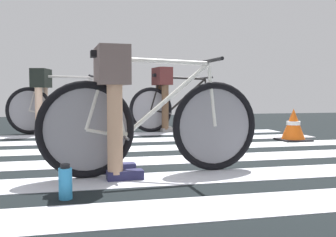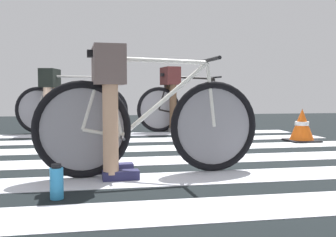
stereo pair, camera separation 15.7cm
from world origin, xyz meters
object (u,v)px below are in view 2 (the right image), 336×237
Objects in this scene: bicycle_2_of_3 at (71,108)px; water_bottle at (57,182)px; bicycle_1_of_3 at (150,124)px; cyclist_3_of_3 at (170,90)px; bicycle_3_of_3 at (188,107)px; traffic_cone at (302,126)px; cyclist_2_of_3 at (50,92)px; cyclist_1_of_3 at (109,93)px.

water_bottle is at bearing -76.09° from bicycle_2_of_3.
cyclist_3_of_3 is at bearing 72.96° from bicycle_1_of_3.
bicycle_2_of_3 and bicycle_3_of_3 have the same top height.
bicycle_3_of_3 is at bearing 66.01° from water_bottle.
traffic_cone is (2.98, -1.51, -0.19)m from bicycle_2_of_3.
bicycle_1_of_3 is at bearing -143.04° from traffic_cone.
bicycle_1_of_3 is at bearing -59.60° from cyclist_2_of_3.
cyclist_1_of_3 is at bearing -146.30° from traffic_cone.
water_bottle is (-0.64, -0.58, -0.29)m from bicycle_1_of_3.
water_bottle is 3.58m from traffic_cone.
cyclist_3_of_3 reaches higher than bicycle_3_of_3.
cyclist_1_of_3 is 3.32m from cyclist_2_of_3.
water_bottle is (0.47, -3.78, -0.54)m from cyclist_2_of_3.
cyclist_1_of_3 reaches higher than bicycle_2_of_3.
bicycle_2_of_3 is at bearing 153.18° from traffic_cone.
cyclist_1_of_3 reaches higher than water_bottle.
bicycle_2_of_3 is at bearing 92.61° from water_bottle.
bicycle_2_of_3 reaches higher than water_bottle.
bicycle_3_of_3 is 8.26× the size of water_bottle.
bicycle_3_of_3 is (1.36, 3.24, -0.24)m from cyclist_1_of_3.
bicycle_3_of_3 is (2.16, 0.02, -0.25)m from cyclist_2_of_3.
cyclist_1_of_3 is 3.02m from traffic_cone.
traffic_cone is (3.28, -1.57, -0.44)m from cyclist_2_of_3.
bicycle_1_of_3 is at bearing -64.34° from bicycle_2_of_3.
bicycle_2_of_3 is at bearing 172.90° from cyclist_3_of_3.
bicycle_2_of_3 is 1.58m from cyclist_3_of_3.
bicycle_1_of_3 and bicycle_3_of_3 have the same top height.
cyclist_2_of_3 is at bearing 100.12° from cyclist_1_of_3.
cyclist_1_of_3 is 0.56× the size of bicycle_2_of_3.
cyclist_1_of_3 reaches higher than bicycle_3_of_3.
cyclist_1_of_3 is 4.62× the size of water_bottle.
bicycle_3_of_3 is 4.16m from water_bottle.
bicycle_2_of_3 is at bearing 0.00° from cyclist_2_of_3.
water_bottle is 0.49× the size of traffic_cone.
bicycle_1_of_3 reaches higher than water_bottle.
bicycle_3_of_3 is (1.05, 3.22, 0.00)m from bicycle_1_of_3.
bicycle_2_of_3 is 4.05× the size of traffic_cone.
water_bottle is at bearing -118.52° from cyclist_3_of_3.
cyclist_2_of_3 is 0.96× the size of cyclist_3_of_3.
cyclist_2_of_3 is (-0.30, 0.06, 0.25)m from bicycle_2_of_3.
bicycle_3_of_3 is 0.42m from cyclist_3_of_3.
cyclist_3_of_3 is 4.04m from water_bottle.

